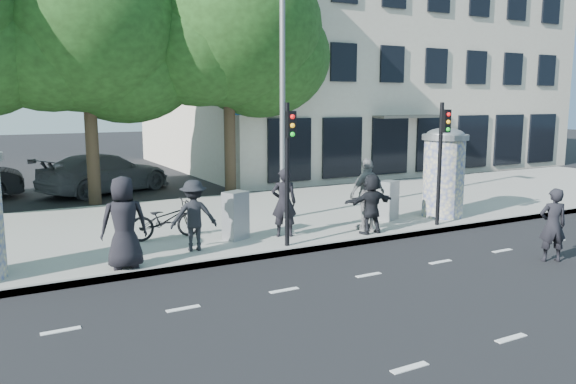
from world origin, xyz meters
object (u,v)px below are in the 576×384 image
ad_column_right (444,170)px  ped_d (194,215)px  ped_f (371,204)px  man_road (553,225)px  ped_a (124,222)px  traffic_pole_near (288,160)px  bicycle (165,220)px  traffic_pole_far (442,151)px  cabinet_left (236,215)px  car_right (106,173)px  street_lamp (283,58)px  ped_b (284,203)px  cabinet_right (389,200)px  ped_e (367,194)px

ad_column_right → ped_d: (-7.90, -0.18, -0.56)m
ped_f → man_road: 4.31m
ad_column_right → ped_a: (-9.62, -0.85, -0.42)m
traffic_pole_near → bicycle: traffic_pole_near is taller
traffic_pole_far → ped_d: size_ratio=2.06×
traffic_pole_near → ped_d: bearing=161.0°
ad_column_right → cabinet_left: bearing=177.0°
car_right → street_lamp: bearing=178.2°
ped_b → cabinet_right: (3.65, 0.34, -0.31)m
man_road → ped_d: bearing=-3.2°
ped_b → ped_f: 2.30m
ped_e → man_road: size_ratio=1.16×
ped_f → cabinet_right: (1.49, 1.14, -0.22)m
ped_a → bicycle: ped_a is taller
ped_a → ped_d: ped_a is taller
traffic_pole_far → cabinet_left: 5.94m
cabinet_left → ad_column_right: bearing=-26.0°
cabinet_right → car_right: size_ratio=0.21×
traffic_pole_far → bicycle: traffic_pole_far is taller
street_lamp → ped_d: bearing=-148.8°
ped_e → car_right: ped_e is taller
bicycle → traffic_pole_far: bearing=-108.0°
ped_d → cabinet_left: (1.28, 0.53, -0.22)m
man_road → ad_column_right: bearing=-74.0°
ad_column_right → bicycle: size_ratio=1.42×
traffic_pole_near → ped_e: bearing=11.3°
man_road → traffic_pole_far: bearing=-61.1°
ped_d → bicycle: ped_d is taller
ped_e → car_right: bearing=-69.2°
ad_column_right → traffic_pole_near: (-5.80, -0.91, 0.69)m
traffic_pole_near → street_lamp: size_ratio=0.42×
cabinet_left → ped_d: bearing=179.6°
traffic_pole_near → ped_e: traffic_pole_near is taller
bicycle → cabinet_right: cabinet_right is taller
traffic_pole_near → ped_d: (-2.10, 0.72, -1.25)m
ad_column_right → bicycle: 8.30m
ped_e → man_road: ped_e is taller
ad_column_right → cabinet_left: size_ratio=2.19×
ad_column_right → cabinet_right: ad_column_right is taller
ped_a → cabinet_left: ped_a is taller
traffic_pole_near → bicycle: (-2.36, 2.14, -1.59)m
traffic_pole_near → ped_b: traffic_pole_near is taller
traffic_pole_near → ped_e: 2.99m
man_road → ped_a: bearing=5.9°
ped_e → ped_d: bearing=-5.4°
car_right → ad_column_right: bearing=-167.0°
street_lamp → cabinet_left: bearing=-144.4°
ped_f → ped_e: bearing=-112.8°
ped_d → car_right: ped_d is taller
cabinet_right → bicycle: bearing=150.6°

